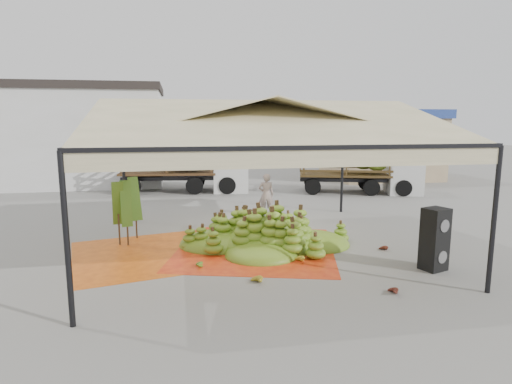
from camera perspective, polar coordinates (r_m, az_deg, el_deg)
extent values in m
plane|color=slate|center=(12.00, 0.36, -7.33)|extent=(90.00, 90.00, 0.00)
cylinder|color=black|center=(7.77, -23.92, -6.04)|extent=(0.10, 0.10, 3.00)
cylinder|color=black|center=(9.74, 29.14, -3.41)|extent=(0.10, 0.10, 3.00)
cylinder|color=black|center=(15.52, -17.19, 1.76)|extent=(0.10, 0.10, 3.00)
cylinder|color=black|center=(16.60, 11.42, 2.47)|extent=(0.10, 0.10, 3.00)
pyramid|color=beige|center=(11.49, 0.38, 9.63)|extent=(8.00, 8.00, 1.00)
cube|color=black|center=(11.50, 0.38, 7.14)|extent=(8.00, 8.00, 0.08)
cube|color=beige|center=(11.51, 0.38, 6.24)|extent=(8.00, 8.00, 0.36)
cube|color=silver|center=(26.49, -27.85, 6.29)|extent=(14.00, 6.00, 5.00)
cube|color=black|center=(26.53, -28.30, 12.11)|extent=(14.30, 6.30, 0.40)
cube|color=tan|center=(27.21, 16.19, 5.58)|extent=(6.00, 5.00, 3.60)
cube|color=navy|center=(27.16, 16.39, 9.89)|extent=(6.30, 5.30, 0.50)
cube|color=orange|center=(11.76, -13.44, -7.92)|extent=(4.78, 4.63, 0.01)
cube|color=#DE4C14|center=(11.86, -0.07, -7.50)|extent=(5.21, 5.35, 0.01)
ellipsoid|color=#527217|center=(12.03, 1.68, -4.66)|extent=(5.50, 4.74, 1.07)
ellipsoid|color=gold|center=(10.75, 5.50, -8.79)|extent=(0.57, 0.51, 0.22)
ellipsoid|color=#B08D23|center=(9.40, -0.22, -11.50)|extent=(0.58, 0.54, 0.21)
ellipsoid|color=#512112|center=(9.29, 17.47, -12.30)|extent=(0.42, 0.35, 0.18)
ellipsoid|color=#582714|center=(12.14, 16.52, -7.11)|extent=(0.46, 0.42, 0.17)
ellipsoid|color=#387C1A|center=(10.47, -8.00, -9.43)|extent=(0.44, 0.37, 0.19)
ellipsoid|color=#417618|center=(11.18, -6.79, 5.05)|extent=(0.24, 0.24, 0.20)
ellipsoid|color=#417618|center=(11.37, 0.80, 5.19)|extent=(0.24, 0.24, 0.20)
ellipsoid|color=#417618|center=(11.76, 8.02, 5.24)|extent=(0.24, 0.24, 0.20)
ellipsoid|color=#417618|center=(12.31, 14.68, 5.21)|extent=(0.24, 0.24, 0.20)
cube|color=black|center=(10.97, 22.59, -7.69)|extent=(0.66, 0.62, 0.74)
cube|color=black|center=(10.78, 22.84, -3.93)|extent=(0.66, 0.62, 0.74)
imported|color=gray|center=(15.74, 1.37, -0.36)|extent=(0.61, 0.44, 1.57)
cube|color=#513B1B|center=(21.55, -11.48, 2.60)|extent=(4.79, 2.60, 0.11)
cube|color=silver|center=(21.36, -3.40, 2.96)|extent=(1.86, 2.19, 2.11)
cylinder|color=black|center=(21.01, -16.21, 0.72)|extent=(0.85, 0.36, 0.83)
cylinder|color=black|center=(22.79, -15.26, 1.42)|extent=(0.85, 0.36, 0.83)
cylinder|color=black|center=(20.59, -8.20, 0.84)|extent=(0.85, 0.36, 0.83)
cylinder|color=black|center=(22.40, -7.88, 1.54)|extent=(0.85, 0.36, 0.83)
cylinder|color=black|center=(20.54, -3.86, 0.89)|extent=(0.85, 0.36, 0.83)
cylinder|color=black|center=(22.35, -3.88, 1.59)|extent=(0.85, 0.36, 0.83)
ellipsoid|color=#4E7E1A|center=(21.50, -11.52, 3.81)|extent=(3.83, 2.05, 0.64)
cube|color=gold|center=(21.42, -10.33, 4.82)|extent=(2.03, 2.02, 0.23)
cube|color=#4D3A19|center=(21.33, 11.65, 2.34)|extent=(4.64, 3.06, 0.10)
cube|color=silver|center=(21.80, 19.04, 2.40)|extent=(1.99, 2.23, 1.96)
cylinder|color=black|center=(20.44, 7.57, 0.71)|extent=(0.81, 0.46, 0.77)
cylinder|color=black|center=(22.13, 7.42, 1.38)|extent=(0.81, 0.46, 0.77)
cylinder|color=black|center=(20.72, 15.13, 0.58)|extent=(0.81, 0.46, 0.77)
cylinder|color=black|center=(22.39, 14.42, 1.25)|extent=(0.81, 0.46, 0.77)
cylinder|color=black|center=(21.02, 19.04, 0.51)|extent=(0.81, 0.46, 0.77)
cylinder|color=black|center=(22.66, 18.05, 1.18)|extent=(0.81, 0.46, 0.77)
ellipsoid|color=#4C7518|center=(21.28, 11.69, 3.48)|extent=(3.70, 2.42, 0.60)
cube|color=gold|center=(21.30, 12.86, 4.37)|extent=(2.11, 2.10, 0.21)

